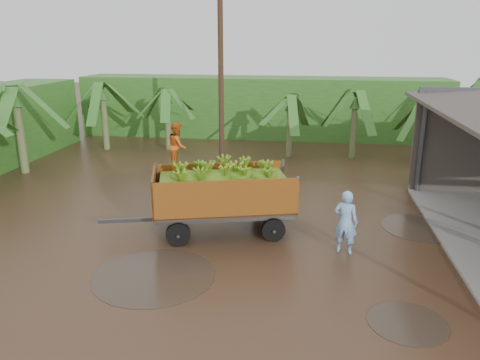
% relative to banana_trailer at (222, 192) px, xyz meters
% --- Properties ---
extents(ground, '(100.00, 100.00, 0.00)m').
position_rel_banana_trailer_xyz_m(ground, '(1.56, -0.72, -1.29)').
color(ground, black).
rests_on(ground, ground).
extents(hedge_north, '(22.00, 3.00, 3.60)m').
position_rel_banana_trailer_xyz_m(hedge_north, '(-0.44, 15.28, 0.51)').
color(hedge_north, '#2D661E').
rests_on(hedge_north, ground).
extents(banana_trailer, '(6.00, 3.13, 3.41)m').
position_rel_banana_trailer_xyz_m(banana_trailer, '(0.00, 0.00, 0.00)').
color(banana_trailer, '#BB691A').
rests_on(banana_trailer, ground).
extents(man_blue, '(0.76, 0.60, 1.84)m').
position_rel_banana_trailer_xyz_m(man_blue, '(3.68, -0.98, -0.37)').
color(man_blue, '#80B3E9').
rests_on(man_blue, ground).
extents(utility_pole, '(1.20, 0.24, 8.44)m').
position_rel_banana_trailer_xyz_m(utility_pole, '(-1.36, 7.14, 2.98)').
color(utility_pole, '#47301E').
rests_on(utility_pole, ground).
extents(banana_plants, '(24.82, 20.67, 4.14)m').
position_rel_banana_trailer_xyz_m(banana_plants, '(-3.74, 5.74, 0.53)').
color(banana_plants, '#2D661E').
rests_on(banana_plants, ground).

